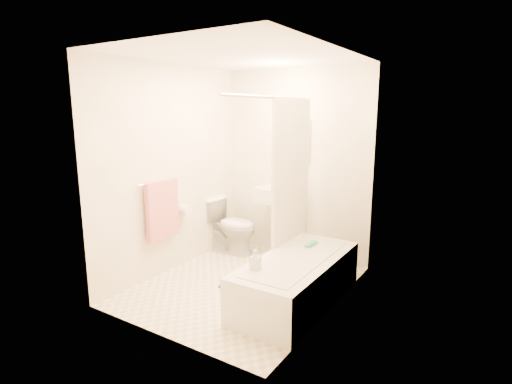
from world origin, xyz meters
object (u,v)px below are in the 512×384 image
Objects in this scene: bathtub at (297,280)px; bath_mat at (256,283)px; sink at (279,220)px; soap_bottle at (255,260)px; toilet at (231,226)px.

bathtub reaches higher than bath_mat.
bathtub is at bearing -11.40° from bath_mat.
sink is 1.25m from bathtub.
sink is 1.53m from soap_bottle.
soap_bottle is (0.37, -0.58, 0.53)m from bath_mat.
bath_mat is (0.83, -0.70, -0.35)m from toilet.
soap_bottle is at bearing -57.62° from bath_mat.
sink is (0.65, 0.15, 0.14)m from toilet.
toilet is 0.47× the size of bathtub.
toilet reaches higher than soap_bottle.
sink is 1.52× the size of bath_mat.
bathtub is (1.40, -0.81, -0.14)m from toilet.
bathtub is (0.74, -0.96, -0.28)m from sink.
toilet reaches higher than bathtub.
bathtub is 8.20× the size of soap_bottle.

